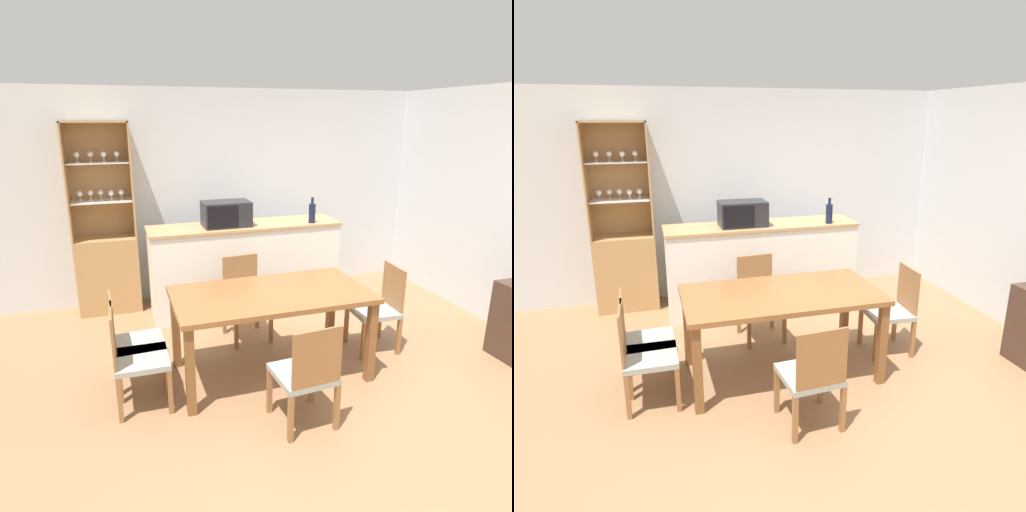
{
  "view_description": "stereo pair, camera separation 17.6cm",
  "coord_description": "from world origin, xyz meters",
  "views": [
    {
      "loc": [
        -1.38,
        -2.96,
        2.21
      ],
      "look_at": [
        -0.04,
        1.2,
        0.88
      ],
      "focal_mm": 32.0,
      "sensor_mm": 36.0,
      "label": 1
    },
    {
      "loc": [
        -1.21,
        -3.01,
        2.21
      ],
      "look_at": [
        -0.04,
        1.2,
        0.88
      ],
      "focal_mm": 32.0,
      "sensor_mm": 36.0,
      "label": 2
    }
  ],
  "objects": [
    {
      "name": "dining_chair_side_left_near",
      "position": [
        -1.3,
        0.33,
        0.42
      ],
      "size": [
        0.42,
        0.42,
        0.85
      ],
      "rotation": [
        0.0,
        0.0,
        -1.58
      ],
      "color": "#999E93",
      "rests_on": "ground_plane"
    },
    {
      "name": "dining_chair_side_left_far",
      "position": [
        -1.3,
        0.59,
        0.42
      ],
      "size": [
        0.43,
        0.43,
        0.85
      ],
      "rotation": [
        0.0,
        0.0,
        -1.53
      ],
      "color": "#999E93",
      "rests_on": "ground_plane"
    },
    {
      "name": "wine_bottle",
      "position": [
        0.83,
        1.77,
        1.16
      ],
      "size": [
        0.08,
        0.08,
        0.3
      ],
      "color": "#141E38",
      "rests_on": "kitchen_counter"
    },
    {
      "name": "dining_table",
      "position": [
        -0.14,
        0.46,
        0.69
      ],
      "size": [
        1.68,
        0.88,
        0.78
      ],
      "color": "brown",
      "rests_on": "ground_plane"
    },
    {
      "name": "dining_chair_side_right_far",
      "position": [
        1.02,
        0.59,
        0.42
      ],
      "size": [
        0.44,
        0.44,
        0.85
      ],
      "rotation": [
        0.0,
        0.0,
        1.51
      ],
      "color": "#999E93",
      "rests_on": "ground_plane"
    },
    {
      "name": "dining_chair_head_far",
      "position": [
        -0.14,
        1.22,
        0.42
      ],
      "size": [
        0.44,
        0.44,
        0.85
      ],
      "rotation": [
        0.0,
        0.0,
        3.21
      ],
      "color": "#999E93",
      "rests_on": "ground_plane"
    },
    {
      "name": "microwave",
      "position": [
        -0.16,
        1.92,
        1.18
      ],
      "size": [
        0.53,
        0.34,
        0.28
      ],
      "color": "#232328",
      "rests_on": "kitchen_counter"
    },
    {
      "name": "dining_chair_head_near",
      "position": [
        -0.14,
        -0.3,
        0.42
      ],
      "size": [
        0.44,
        0.44,
        0.85
      ],
      "rotation": [
        0.0,
        0.0,
        0.07
      ],
      "color": "#999E93",
      "rests_on": "ground_plane"
    },
    {
      "name": "display_cabinet",
      "position": [
        -1.48,
        2.41,
        0.63
      ],
      "size": [
        0.7,
        0.39,
        2.18
      ],
      "color": "tan",
      "rests_on": "ground_plane"
    },
    {
      "name": "ground_plane",
      "position": [
        0.0,
        0.0,
        0.0
      ],
      "size": [
        18.0,
        18.0,
        0.0
      ],
      "primitive_type": "plane",
      "color": "#936B47"
    },
    {
      "name": "wall_back",
      "position": [
        0.0,
        2.63,
        1.27
      ],
      "size": [
        6.8,
        0.06,
        2.55
      ],
      "color": "silver",
      "rests_on": "ground_plane"
    },
    {
      "name": "kitchen_counter",
      "position": [
        0.07,
        1.94,
        0.52
      ],
      "size": [
        2.22,
        0.55,
        1.04
      ],
      "color": "white",
      "rests_on": "ground_plane"
    }
  ]
}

